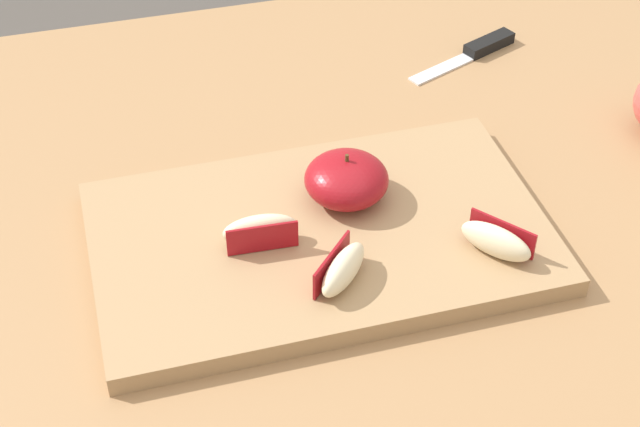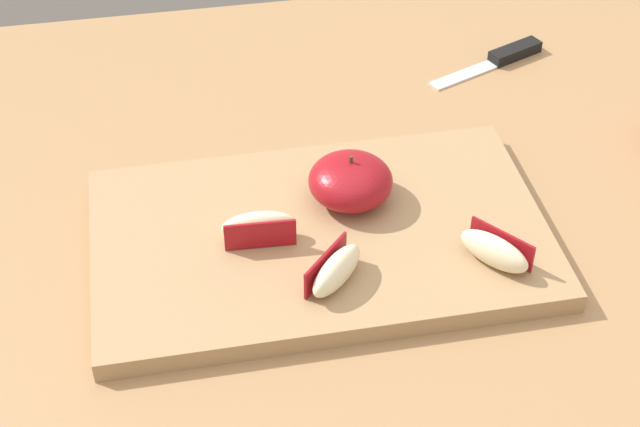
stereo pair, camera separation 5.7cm
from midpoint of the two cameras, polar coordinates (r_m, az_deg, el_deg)
dining_table at (r=1.04m, az=0.48°, el=-3.56°), size 1.32×0.82×0.73m
cutting_board at (r=0.92m, az=1.77°, el=-1.47°), size 0.43×0.26×0.02m
apple_half_skin_up at (r=0.93m, az=3.55°, el=1.89°), size 0.08×0.08×0.05m
apple_wedge_right at (r=0.89m, az=-1.79°, el=-0.84°), size 0.07×0.03×0.03m
apple_wedge_middle at (r=0.89m, az=12.05°, el=-2.19°), size 0.06×0.07×0.03m
apple_wedge_back at (r=0.85m, az=2.83°, el=-3.40°), size 0.06×0.07×0.03m
paring_knife at (r=1.21m, az=12.24°, el=9.03°), size 0.16×0.08×0.01m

